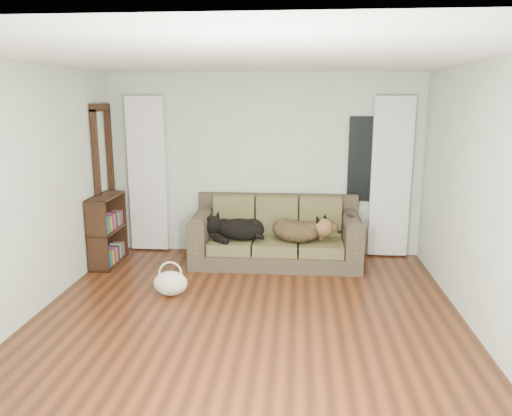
# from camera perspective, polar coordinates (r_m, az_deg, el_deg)

# --- Properties ---
(floor) EXTENTS (5.00, 5.00, 0.00)m
(floor) POSITION_cam_1_polar(r_m,az_deg,el_deg) (5.19, -1.19, -13.24)
(floor) COLOR #341B0E
(floor) RESTS_ON ground
(ceiling) EXTENTS (5.00, 5.00, 0.00)m
(ceiling) POSITION_cam_1_polar(r_m,az_deg,el_deg) (4.68, -1.34, 16.76)
(ceiling) COLOR white
(ceiling) RESTS_ON ground
(wall_back) EXTENTS (4.50, 0.04, 2.60)m
(wall_back) POSITION_cam_1_polar(r_m,az_deg,el_deg) (7.22, 0.86, 4.95)
(wall_back) COLOR beige
(wall_back) RESTS_ON ground
(wall_left) EXTENTS (0.04, 5.00, 2.60)m
(wall_left) POSITION_cam_1_polar(r_m,az_deg,el_deg) (5.48, -25.35, 1.29)
(wall_left) COLOR beige
(wall_left) RESTS_ON ground
(wall_right) EXTENTS (0.04, 5.00, 2.60)m
(wall_right) POSITION_cam_1_polar(r_m,az_deg,el_deg) (5.05, 25.02, 0.45)
(wall_right) COLOR beige
(wall_right) RESTS_ON ground
(curtain_left) EXTENTS (0.55, 0.08, 2.25)m
(curtain_left) POSITION_cam_1_polar(r_m,az_deg,el_deg) (7.48, -12.32, 3.76)
(curtain_left) COLOR silver
(curtain_left) RESTS_ON ground
(curtain_right) EXTENTS (0.55, 0.08, 2.25)m
(curtain_right) POSITION_cam_1_polar(r_m,az_deg,el_deg) (7.27, 15.14, 3.36)
(curtain_right) COLOR silver
(curtain_right) RESTS_ON ground
(window_pane) EXTENTS (0.50, 0.03, 1.20)m
(window_pane) POSITION_cam_1_polar(r_m,az_deg,el_deg) (7.23, 12.45, 5.46)
(window_pane) COLOR black
(window_pane) RESTS_ON wall_back
(door_casing) EXTENTS (0.07, 0.60, 2.10)m
(door_casing) POSITION_cam_1_polar(r_m,az_deg,el_deg) (7.32, -16.87, 2.52)
(door_casing) COLOR black
(door_casing) RESTS_ON ground
(sofa) EXTENTS (2.29, 0.99, 0.94)m
(sofa) POSITION_cam_1_polar(r_m,az_deg,el_deg) (6.87, 2.30, -2.71)
(sofa) COLOR #423A2C
(sofa) RESTS_ON floor
(dog_black_lab) EXTENTS (0.77, 0.62, 0.29)m
(dog_black_lab) POSITION_cam_1_polar(r_m,az_deg,el_deg) (6.84, -2.17, -2.51)
(dog_black_lab) COLOR black
(dog_black_lab) RESTS_ON sofa
(dog_shepherd) EXTENTS (0.84, 0.76, 0.31)m
(dog_shepherd) POSITION_cam_1_polar(r_m,az_deg,el_deg) (6.77, 4.87, -2.61)
(dog_shepherd) COLOR black
(dog_shepherd) RESTS_ON sofa
(tv_remote) EXTENTS (0.10, 0.19, 0.02)m
(tv_remote) POSITION_cam_1_polar(r_m,az_deg,el_deg) (6.70, 10.72, -0.83)
(tv_remote) COLOR black
(tv_remote) RESTS_ON sofa
(tote_bag) EXTENTS (0.45, 0.38, 0.29)m
(tote_bag) POSITION_cam_1_polar(r_m,az_deg,el_deg) (5.93, -9.75, -8.32)
(tote_bag) COLOR beige
(tote_bag) RESTS_ON floor
(bookshelf) EXTENTS (0.39, 0.80, 0.96)m
(bookshelf) POSITION_cam_1_polar(r_m,az_deg,el_deg) (7.12, -16.64, -2.26)
(bookshelf) COLOR black
(bookshelf) RESTS_ON floor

